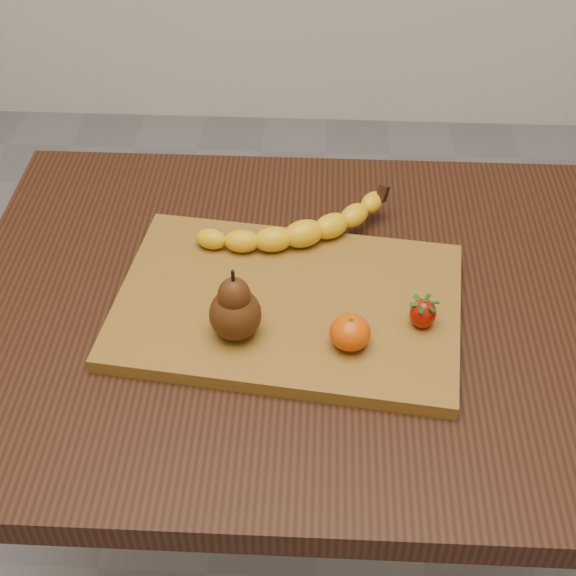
{
  "coord_description": "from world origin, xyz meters",
  "views": [
    {
      "loc": [
        -0.02,
        -0.78,
        1.51
      ],
      "look_at": [
        -0.05,
        -0.02,
        0.8
      ],
      "focal_mm": 50.0,
      "sensor_mm": 36.0,
      "label": 1
    }
  ],
  "objects_px": {
    "table": "(326,352)",
    "pear": "(235,303)",
    "cutting_board": "(288,305)",
    "mandarin": "(350,332)"
  },
  "relations": [
    {
      "from": "cutting_board",
      "to": "mandarin",
      "type": "height_order",
      "value": "mandarin"
    },
    {
      "from": "cutting_board",
      "to": "pear",
      "type": "height_order",
      "value": "pear"
    },
    {
      "from": "pear",
      "to": "mandarin",
      "type": "distance_m",
      "value": 0.15
    },
    {
      "from": "table",
      "to": "pear",
      "type": "xyz_separation_m",
      "value": [
        -0.12,
        -0.08,
        0.17
      ]
    },
    {
      "from": "table",
      "to": "pear",
      "type": "height_order",
      "value": "pear"
    },
    {
      "from": "mandarin",
      "to": "table",
      "type": "bearing_deg",
      "value": 105.78
    },
    {
      "from": "pear",
      "to": "cutting_board",
      "type": "bearing_deg",
      "value": 45.93
    },
    {
      "from": "table",
      "to": "mandarin",
      "type": "relative_size",
      "value": 19.54
    },
    {
      "from": "table",
      "to": "pear",
      "type": "distance_m",
      "value": 0.22
    },
    {
      "from": "cutting_board",
      "to": "mandarin",
      "type": "xyz_separation_m",
      "value": [
        0.08,
        -0.08,
        0.03
      ]
    }
  ]
}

